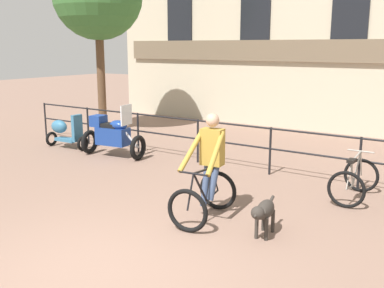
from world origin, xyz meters
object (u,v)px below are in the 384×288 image
parked_motorcycle (112,135)px  dog (264,212)px  parked_scooter (65,132)px  parked_bicycle_near_lamp (354,181)px  cyclist_with_bike (207,172)px

parked_motorcycle → dog: bearing=-121.3°
parked_motorcycle → parked_scooter: parked_motorcycle is taller
parked_bicycle_near_lamp → parked_scooter: size_ratio=0.86×
cyclist_with_bike → dog: cyclist_with_bike is taller
cyclist_with_bike → parked_scooter: size_ratio=1.31×
dog → parked_bicycle_near_lamp: bearing=67.1°
cyclist_with_bike → parked_motorcycle: size_ratio=1.01×
parked_bicycle_near_lamp → parked_scooter: (-7.70, -0.08, 0.10)m
cyclist_with_bike → parked_motorcycle: cyclist_with_bike is taller
cyclist_with_bike → parked_scooter: cyclist_with_bike is taller
parked_bicycle_near_lamp → parked_scooter: bearing=0.2°
cyclist_with_bike → parked_scooter: 6.33m
dog → parked_motorcycle: parked_motorcycle is taller
parked_scooter → dog: bearing=-111.3°
parked_motorcycle → parked_scooter: 1.76m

